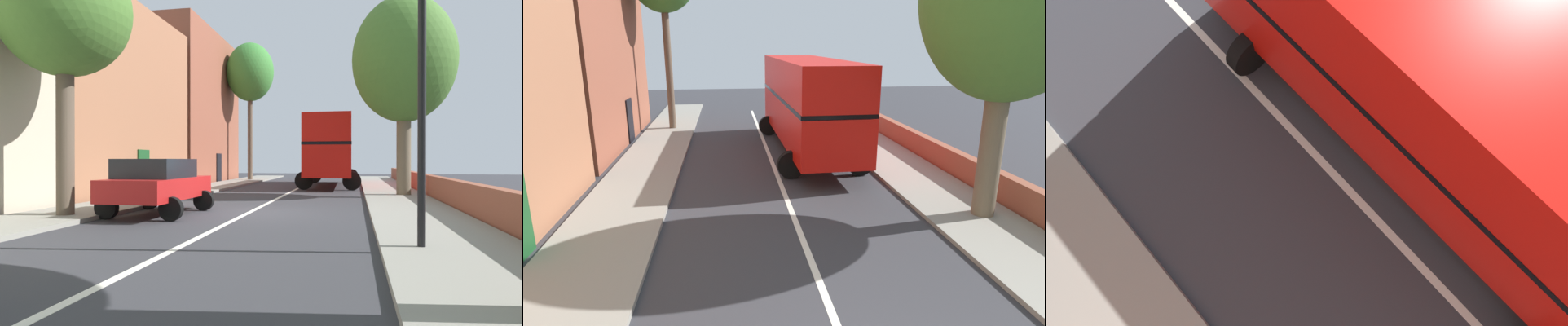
# 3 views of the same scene
# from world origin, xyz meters

# --- Properties ---
(ground_plane) EXTENTS (84.00, 84.00, 0.00)m
(ground_plane) POSITION_xyz_m (0.00, 0.00, 0.00)
(ground_plane) COLOR #333338
(road_centre_line) EXTENTS (0.16, 54.00, 0.01)m
(road_centre_line) POSITION_xyz_m (0.00, 0.00, 0.00)
(road_centre_line) COLOR silver
(road_centre_line) RESTS_ON ground
(sidewalk_left) EXTENTS (2.60, 60.00, 0.12)m
(sidewalk_left) POSITION_xyz_m (-4.90, 0.00, 0.06)
(sidewalk_left) COLOR gray
(sidewalk_left) RESTS_ON ground
(sidewalk_right) EXTENTS (2.60, 60.00, 0.12)m
(sidewalk_right) POSITION_xyz_m (4.90, 0.00, 0.06)
(sidewalk_right) COLOR gray
(sidewalk_right) RESTS_ON ground
(terraced_houses_left) EXTENTS (4.07, 47.52, 10.76)m
(terraced_houses_left) POSITION_xyz_m (-8.50, 0.76, 4.73)
(terraced_houses_left) COLOR beige
(terraced_houses_left) RESTS_ON ground
(boundary_wall_right) EXTENTS (0.36, 54.00, 0.95)m
(boundary_wall_right) POSITION_xyz_m (6.45, 0.00, 0.48)
(boundary_wall_right) COLOR brown
(boundary_wall_right) RESTS_ON ground
(double_decker_bus) EXTENTS (3.65, 11.08, 4.06)m
(double_decker_bus) POSITION_xyz_m (1.70, 14.91, 2.35)
(double_decker_bus) COLOR red
(double_decker_bus) RESTS_ON ground
(parked_car_red_left_1) EXTENTS (2.54, 4.19, 1.64)m
(parked_car_red_left_1) POSITION_xyz_m (-2.50, -1.13, 0.94)
(parked_car_red_left_1) COLOR #AD1919
(parked_car_red_left_1) RESTS_ON ground
(street_tree_left_0) EXTENTS (3.70, 3.70, 10.59)m
(street_tree_left_0) POSITION_xyz_m (-4.79, 20.75, 8.38)
(street_tree_left_0) COLOR brown
(street_tree_left_0) RESTS_ON sidewalk_left
(street_tree_left_4) EXTENTS (3.60, 3.60, 7.35)m
(street_tree_left_4) POSITION_xyz_m (-4.58, -2.53, 5.62)
(street_tree_left_4) COLOR brown
(street_tree_left_4) RESTS_ON sidewalk_left
(street_tree_right_5) EXTENTS (4.40, 4.40, 8.57)m
(street_tree_right_5) POSITION_xyz_m (5.24, 6.83, 5.92)
(street_tree_right_5) COLOR brown
(street_tree_right_5) RESTS_ON sidewalk_right
(lamppost_right) EXTENTS (0.32, 0.32, 6.31)m
(lamppost_right) POSITION_xyz_m (4.30, -5.40, 3.81)
(lamppost_right) COLOR black
(lamppost_right) RESTS_ON sidewalk_right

